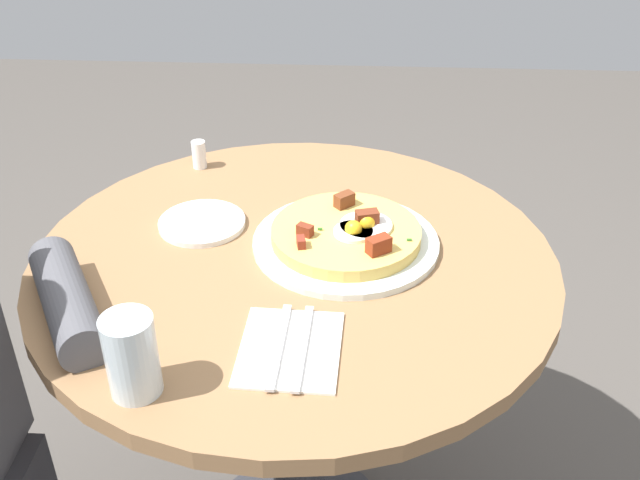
% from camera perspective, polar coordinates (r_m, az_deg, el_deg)
% --- Properties ---
extents(dining_table, '(0.87, 0.87, 0.73)m').
position_cam_1_polar(dining_table, '(1.35, -1.87, -7.25)').
color(dining_table, olive).
rests_on(dining_table, ground_plane).
extents(pizza_plate, '(0.32, 0.32, 0.01)m').
position_cam_1_polar(pizza_plate, '(1.26, 1.98, -0.18)').
color(pizza_plate, silver).
rests_on(pizza_plate, dining_table).
extents(breakfast_pizza, '(0.25, 0.25, 0.05)m').
position_cam_1_polar(breakfast_pizza, '(1.25, 2.11, 0.55)').
color(breakfast_pizza, '#D8B457').
rests_on(breakfast_pizza, pizza_plate).
extents(bread_plate, '(0.15, 0.15, 0.01)m').
position_cam_1_polar(bread_plate, '(1.34, -9.01, 1.30)').
color(bread_plate, white).
rests_on(bread_plate, dining_table).
extents(napkin, '(0.18, 0.15, 0.00)m').
position_cam_1_polar(napkin, '(1.05, -2.31, -8.29)').
color(napkin, white).
rests_on(napkin, dining_table).
extents(fork, '(0.18, 0.02, 0.00)m').
position_cam_1_polar(fork, '(1.05, -3.29, -8.04)').
color(fork, silver).
rests_on(fork, napkin).
extents(knife, '(0.18, 0.02, 0.00)m').
position_cam_1_polar(knife, '(1.05, -1.32, -8.17)').
color(knife, silver).
rests_on(knife, napkin).
extents(water_glass, '(0.07, 0.07, 0.12)m').
position_cam_1_polar(water_glass, '(0.98, -14.21, -8.57)').
color(water_glass, silver).
rests_on(water_glass, dining_table).
extents(salt_shaker, '(0.03, 0.03, 0.06)m').
position_cam_1_polar(salt_shaker, '(1.53, -9.23, 6.47)').
color(salt_shaker, white).
rests_on(salt_shaker, dining_table).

